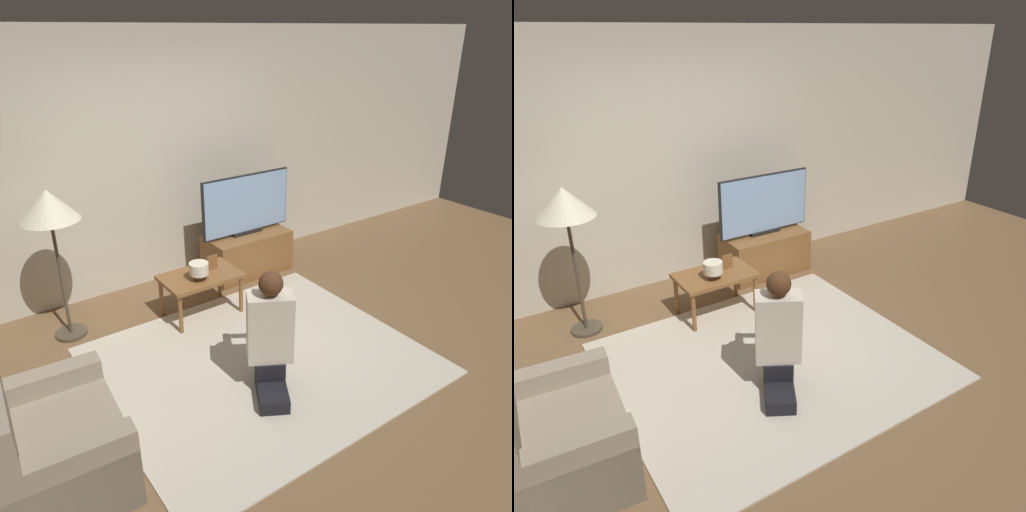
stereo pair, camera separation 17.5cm
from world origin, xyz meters
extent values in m
plane|color=brown|center=(0.00, 0.00, 0.00)|extent=(10.00, 10.00, 0.00)
cube|color=beige|center=(0.00, 1.93, 1.30)|extent=(10.00, 0.06, 2.60)
cube|color=beige|center=(0.00, 0.00, 0.01)|extent=(2.57, 2.20, 0.02)
cube|color=brown|center=(0.87, 1.48, 0.24)|extent=(0.94, 0.49, 0.47)
cube|color=black|center=(0.87, 1.48, 0.49)|extent=(0.37, 0.08, 0.04)
cube|color=black|center=(0.87, 1.49, 0.82)|extent=(1.09, 0.03, 0.64)
cube|color=#8CB2E0|center=(0.87, 1.48, 0.82)|extent=(1.06, 0.04, 0.61)
cube|color=brown|center=(-0.02, 0.96, 0.41)|extent=(0.73, 0.48, 0.04)
cylinder|color=brown|center=(-0.35, 0.76, 0.20)|extent=(0.04, 0.04, 0.39)
cylinder|color=brown|center=(0.31, 0.76, 0.20)|extent=(0.04, 0.04, 0.39)
cylinder|color=brown|center=(-0.35, 1.16, 0.20)|extent=(0.04, 0.04, 0.39)
cylinder|color=brown|center=(0.31, 1.16, 0.20)|extent=(0.04, 0.04, 0.39)
cylinder|color=#4C4233|center=(-1.18, 1.34, 0.01)|extent=(0.28, 0.28, 0.03)
cylinder|color=#4C4233|center=(-1.18, 1.34, 0.68)|extent=(0.03, 0.03, 1.31)
cone|color=#EFE5C6|center=(-1.18, 1.34, 1.25)|extent=(0.49, 0.49, 0.26)
cube|color=gray|center=(-1.69, -0.26, 0.21)|extent=(0.81, 0.93, 0.42)
cube|color=gray|center=(-1.72, -0.63, 0.28)|extent=(0.75, 0.20, 0.56)
cube|color=gray|center=(-1.67, 0.10, 0.28)|extent=(0.75, 0.20, 0.56)
cube|color=black|center=(-0.20, -0.42, 0.07)|extent=(0.39, 0.47, 0.11)
cube|color=black|center=(-0.13, -0.28, 0.20)|extent=(0.31, 0.32, 0.14)
cube|color=beige|center=(-0.13, -0.28, 0.54)|extent=(0.39, 0.34, 0.54)
sphere|color=tan|center=(-0.13, -0.28, 0.90)|extent=(0.18, 0.18, 0.18)
sphere|color=#4C2D19|center=(-0.14, -0.30, 0.91)|extent=(0.18, 0.18, 0.18)
cube|color=black|center=(0.06, 0.04, 0.57)|extent=(0.13, 0.10, 0.04)
cylinder|color=beige|center=(0.09, -0.11, 0.57)|extent=(0.21, 0.30, 0.07)
cylinder|color=beige|center=(-0.09, -0.01, 0.57)|extent=(0.21, 0.30, 0.07)
cube|color=brown|center=(0.13, 0.99, 0.51)|extent=(0.11, 0.01, 0.15)
cylinder|color=#4C3823|center=(-0.08, 0.87, 0.46)|extent=(0.10, 0.10, 0.06)
cylinder|color=#EFE5C6|center=(-0.08, 0.87, 0.55)|extent=(0.18, 0.18, 0.11)
camera|label=1|loc=(-2.03, -2.78, 2.56)|focal=35.00mm
camera|label=2|loc=(-1.88, -2.88, 2.56)|focal=35.00mm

